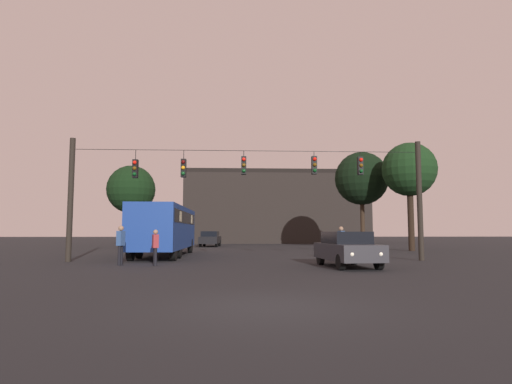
{
  "coord_description": "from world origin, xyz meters",
  "views": [
    {
      "loc": [
        -0.69,
        -8.97,
        1.55
      ],
      "look_at": [
        0.4,
        13.55,
        3.59
      ],
      "focal_mm": 30.2,
      "sensor_mm": 36.0,
      "label": 1
    }
  ],
  "objects": [
    {
      "name": "tree_right_far",
      "position": [
        13.09,
        24.17,
        6.36
      ],
      "size": [
        4.24,
        4.24,
        8.54
      ],
      "color": "black",
      "rests_on": "ground"
    },
    {
      "name": "city_bus",
      "position": [
        -4.99,
        18.01,
        1.87
      ],
      "size": [
        2.58,
        11.01,
        3.0
      ],
      "color": "navy",
      "rests_on": "ground"
    },
    {
      "name": "tree_left_silhouette",
      "position": [
        -10.88,
        33.48,
        5.59
      ],
      "size": [
        4.67,
        4.67,
        7.95
      ],
      "color": "black",
      "rests_on": "ground"
    },
    {
      "name": "car_far_left",
      "position": [
        -3.17,
        34.44,
        0.8
      ],
      "size": [
        2.07,
        4.43,
        1.52
      ],
      "color": "black",
      "rests_on": "ground"
    },
    {
      "name": "corner_building",
      "position": [
        4.59,
        49.7,
        4.6
      ],
      "size": [
        23.14,
        13.32,
        9.19
      ],
      "color": "black",
      "rests_on": "ground"
    },
    {
      "name": "pedestrian_crossing_right",
      "position": [
        5.04,
        14.11,
        1.02
      ],
      "size": [
        0.32,
        0.41,
        1.79
      ],
      "color": "black",
      "rests_on": "ground"
    },
    {
      "name": "tree_behind_building",
      "position": [
        10.55,
        28.52,
        6.19
      ],
      "size": [
        4.72,
        4.72,
        8.57
      ],
      "color": "#2D2116",
      "rests_on": "ground"
    },
    {
      "name": "car_near_right",
      "position": [
        4.14,
        9.51,
        0.8
      ],
      "size": [
        2.16,
        4.45,
        1.52
      ],
      "color": "#2D2D33",
      "rests_on": "ground"
    },
    {
      "name": "ground_plane",
      "position": [
        0.0,
        24.5,
        0.0
      ],
      "size": [
        168.0,
        168.0,
        0.0
      ],
      "primitive_type": "plane",
      "color": "black",
      "rests_on": "ground"
    },
    {
      "name": "overhead_signal_span",
      "position": [
        -0.01,
        13.34,
        3.78
      ],
      "size": [
        18.47,
        0.44,
        6.33
      ],
      "color": "black",
      "rests_on": "ground"
    },
    {
      "name": "pedestrian_crossing_center",
      "position": [
        -4.24,
        10.51,
        0.9
      ],
      "size": [
        0.35,
        0.42,
        1.61
      ],
      "color": "black",
      "rests_on": "ground"
    },
    {
      "name": "pedestrian_crossing_left",
      "position": [
        -5.86,
        10.86,
        1.02
      ],
      "size": [
        0.35,
        0.42,
        1.79
      ],
      "color": "black",
      "rests_on": "ground"
    }
  ]
}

